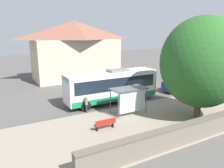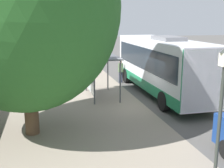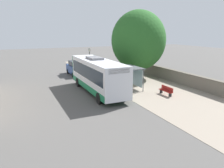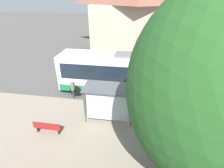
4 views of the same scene
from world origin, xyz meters
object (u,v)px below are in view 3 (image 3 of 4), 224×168
Objects in this scene: bench at (166,90)px; parked_car_behind_bus at (76,68)px; bus at (97,75)px; street_lamp_near at (90,59)px; bus_shelter at (132,70)px; shade_tree at (138,40)px; pedestrian at (128,90)px.

parked_car_behind_bus is at bearing -68.37° from bench.
bus is 2.67× the size of street_lamp_near.
bus reaches higher than bus_shelter.
bus is 9.53m from street_lamp_near.
shade_tree reaches higher than street_lamp_near.
bench is at bearing 118.65° from bus_shelter.
shade_tree is at bearing 138.43° from street_lamp_near.
bus is 2.16× the size of parked_car_behind_bus.
bus_shelter reaches higher than pedestrian.
pedestrian is 0.43× the size of street_lamp_near.
bench is 0.46× the size of street_lamp_near.
parked_car_behind_bus is at bearing -16.33° from street_lamp_near.
bus_shelter is 1.92× the size of bench.
bus_shelter is 0.38× the size of shade_tree.
street_lamp_near is (3.48, -13.05, 1.79)m from bench.
bus_shelter is at bearing -123.53° from pedestrian.
shade_tree is 9.69m from parked_car_behind_bus.
bus_shelter is 10.69m from parked_car_behind_bus.
bus_shelter is 4.22m from pedestrian.
bench is at bearing 146.57° from bus.
shade_tree is at bearing 143.96° from parked_car_behind_bus.
street_lamp_near is at bearing -75.07° from bench.
street_lamp_near is (-0.71, -12.90, 1.31)m from pedestrian.
shade_tree is (-7.51, -4.61, 3.10)m from bus.
bus is 3.84m from bus_shelter.
bus_shelter reaches higher than bench.
bus_shelter is 6.76m from shade_tree.
bus is 5.76× the size of bench.
street_lamp_near is at bearing -41.57° from shade_tree.
pedestrian is at bearing 86.85° from street_lamp_near.
pedestrian is at bearing 95.13° from parked_car_behind_bus.
bus_shelter is at bearing -61.35° from bench.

